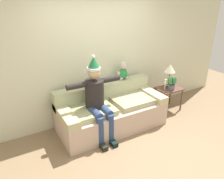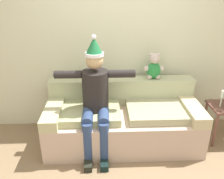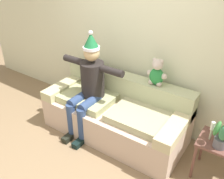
{
  "view_description": "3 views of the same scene",
  "coord_description": "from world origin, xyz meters",
  "px_view_note": "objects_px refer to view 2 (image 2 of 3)",
  "views": [
    {
      "loc": [
        -1.88,
        -2.33,
        2.44
      ],
      "look_at": [
        -0.07,
        0.84,
        0.89
      ],
      "focal_mm": 35.03,
      "sensor_mm": 36.0,
      "label": 1
    },
    {
      "loc": [
        -0.27,
        -1.89,
        2.08
      ],
      "look_at": [
        -0.16,
        0.88,
        0.86
      ],
      "focal_mm": 38.21,
      "sensor_mm": 36.0,
      "label": 2
    },
    {
      "loc": [
        1.65,
        -1.51,
        2.47
      ],
      "look_at": [
        -0.02,
        0.93,
        0.78
      ],
      "focal_mm": 39.62,
      "sensor_mm": 36.0,
      "label": 3
    }
  ],
  "objects_px": {
    "couch": "(123,119)",
    "candle_tall": "(222,96)",
    "person_seated": "(95,96)",
    "teddy_bear": "(154,67)"
  },
  "relations": [
    {
      "from": "person_seated",
      "to": "teddy_bear",
      "type": "height_order",
      "value": "person_seated"
    },
    {
      "from": "teddy_bear",
      "to": "person_seated",
      "type": "bearing_deg",
      "value": -151.45
    },
    {
      "from": "person_seated",
      "to": "teddy_bear",
      "type": "distance_m",
      "value": 0.97
    },
    {
      "from": "couch",
      "to": "person_seated",
      "type": "height_order",
      "value": "person_seated"
    },
    {
      "from": "couch",
      "to": "candle_tall",
      "type": "relative_size",
      "value": 8.54
    },
    {
      "from": "teddy_bear",
      "to": "candle_tall",
      "type": "relative_size",
      "value": 1.57
    },
    {
      "from": "couch",
      "to": "candle_tall",
      "type": "distance_m",
      "value": 1.39
    },
    {
      "from": "teddy_bear",
      "to": "candle_tall",
      "type": "bearing_deg",
      "value": -21.27
    },
    {
      "from": "couch",
      "to": "person_seated",
      "type": "relative_size",
      "value": 1.35
    },
    {
      "from": "teddy_bear",
      "to": "couch",
      "type": "bearing_deg",
      "value": -147.86
    }
  ]
}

